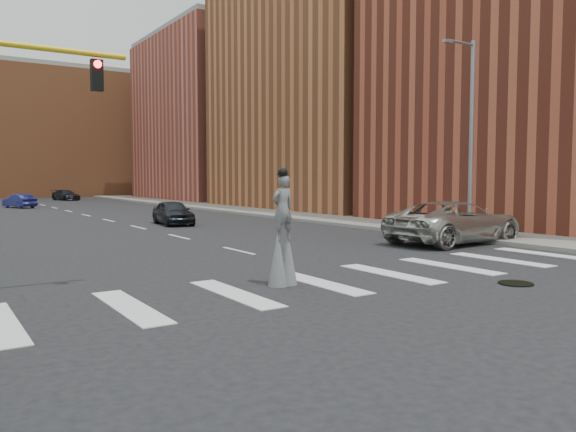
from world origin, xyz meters
The scene contains 13 objects.
ground_plane centered at (0.00, 0.00, 0.00)m, with size 160.00×160.00×0.00m, color black.
sidewalk_right centered at (12.50, 25.00, 0.09)m, with size 5.00×90.00×0.18m, color slate.
manhole centered at (3.00, -2.00, 0.02)m, with size 0.90×0.90×0.04m, color black.
building_near centered at (22.00, 8.00, 11.00)m, with size 16.00×20.00×22.00m, color brown.
building_mid centered at (22.00, 30.00, 12.00)m, with size 16.00×22.00×24.00m, color #A55B34.
building_far centered at (22.00, 54.00, 10.00)m, with size 16.00×22.00×20.00m, color #B75443.
building_backdrop centered at (6.00, 78.00, 9.00)m, with size 26.00×14.00×18.00m, color #A55B34.
streetlight centered at (10.90, 6.00, 4.90)m, with size 2.05×0.20×9.00m.
stilt_performer centered at (-2.29, 1.25, 1.22)m, with size 0.84×0.54×3.09m.
suv_crossing centered at (9.00, 5.15, 0.91)m, with size 3.01×6.54×1.82m, color #B1AFA8.
car_near centered at (2.37, 20.71, 0.73)m, with size 1.72×4.28×1.46m, color black.
car_mid centered at (-2.71, 45.56, 0.64)m, with size 1.35×3.86×1.27m, color navy.
car_far centered at (4.46, 60.79, 0.64)m, with size 1.80×4.42×1.28m, color black.
Camera 1 is at (-10.14, -11.04, 2.85)m, focal length 35.00 mm.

